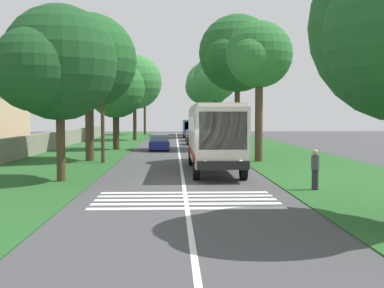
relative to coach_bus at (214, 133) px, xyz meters
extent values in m
plane|color=#424244|center=(-4.58, 1.80, -2.15)|extent=(160.00, 160.00, 0.00)
cube|color=#235623|center=(10.42, 10.00, -2.13)|extent=(120.00, 8.00, 0.04)
cube|color=#235623|center=(10.42, -6.40, -2.13)|extent=(120.00, 8.00, 0.04)
cube|color=silver|center=(10.42, 1.80, -2.14)|extent=(110.00, 0.16, 0.01)
cube|color=silver|center=(-0.03, 0.00, -0.05)|extent=(11.00, 2.50, 2.90)
cube|color=slate|center=(0.27, 0.00, 0.48)|extent=(9.68, 2.54, 0.85)
cube|color=slate|center=(-5.49, 0.00, 0.30)|extent=(0.08, 2.20, 1.74)
cube|color=red|center=(-0.03, 0.00, -1.05)|extent=(10.78, 2.53, 0.36)
cube|color=silver|center=(-0.03, 0.00, 1.49)|extent=(10.56, 2.30, 0.18)
cube|color=black|center=(-5.61, 0.00, -1.28)|extent=(0.16, 2.40, 0.40)
sphere|color=#F2EDCC|center=(-5.55, 0.80, -1.15)|extent=(0.24, 0.24, 0.24)
sphere|color=#F2EDCC|center=(-5.55, -0.81, -1.15)|extent=(0.24, 0.24, 0.24)
cylinder|color=black|center=(-3.93, 1.15, -1.60)|extent=(1.10, 0.32, 1.10)
cylinder|color=black|center=(3.47, 1.15, -1.60)|extent=(1.10, 0.32, 1.10)
cylinder|color=black|center=(-3.93, -1.15, -1.60)|extent=(1.10, 0.32, 1.10)
cylinder|color=black|center=(3.47, -1.15, -1.60)|extent=(1.10, 0.32, 1.10)
cube|color=silver|center=(-11.65, 1.80, -2.14)|extent=(0.45, 6.80, 0.01)
cube|color=silver|center=(-10.75, 1.80, -2.14)|extent=(0.45, 6.80, 0.01)
cube|color=silver|center=(-9.85, 1.80, -2.14)|extent=(0.45, 6.80, 0.01)
cube|color=silver|center=(-8.95, 1.80, -2.14)|extent=(0.45, 6.80, 0.01)
cube|color=silver|center=(-8.05, 1.80, -2.14)|extent=(0.45, 6.80, 0.01)
cube|color=navy|center=(17.95, 3.53, -1.62)|extent=(4.30, 1.75, 0.70)
cube|color=slate|center=(17.85, 3.53, -0.99)|extent=(2.00, 1.61, 0.55)
cylinder|color=black|center=(16.60, 4.31, -1.83)|extent=(0.64, 0.22, 0.64)
cylinder|color=black|center=(19.30, 4.31, -1.83)|extent=(0.64, 0.22, 0.64)
cylinder|color=black|center=(16.60, 2.75, -1.83)|extent=(0.64, 0.22, 0.64)
cylinder|color=black|center=(19.30, 2.75, -1.83)|extent=(0.64, 0.22, 0.64)
cube|color=black|center=(27.55, -0.04, -1.62)|extent=(4.30, 1.75, 0.70)
cube|color=slate|center=(27.45, -0.04, -0.99)|extent=(2.00, 1.61, 0.55)
cylinder|color=black|center=(26.20, 0.74, -1.83)|extent=(0.64, 0.22, 0.64)
cylinder|color=black|center=(28.90, 0.74, -1.83)|extent=(0.64, 0.22, 0.64)
cylinder|color=black|center=(26.20, -0.82, -1.83)|extent=(0.64, 0.22, 0.64)
cylinder|color=black|center=(28.90, -0.82, -1.83)|extent=(0.64, 0.22, 0.64)
cube|color=#B21E1E|center=(35.59, -0.11, -1.62)|extent=(4.30, 1.75, 0.70)
cube|color=slate|center=(35.49, -0.11, -0.99)|extent=(2.00, 1.61, 0.55)
cylinder|color=black|center=(34.24, 0.67, -1.83)|extent=(0.64, 0.22, 0.64)
cylinder|color=black|center=(36.94, 0.67, -1.83)|extent=(0.64, 0.22, 0.64)
cylinder|color=black|center=(34.24, -0.89, -1.83)|extent=(0.64, 0.22, 0.64)
cylinder|color=black|center=(36.94, -0.89, -1.83)|extent=(0.64, 0.22, 0.64)
cube|color=teal|center=(46.47, -0.17, -0.67)|extent=(6.00, 2.10, 2.10)
cube|color=slate|center=(46.67, -0.17, -0.29)|extent=(5.04, 2.13, 0.70)
cube|color=slate|center=(43.50, -0.17, -0.46)|extent=(0.06, 1.76, 1.18)
cylinder|color=black|center=(44.57, 0.78, -1.77)|extent=(0.76, 0.24, 0.76)
cylinder|color=black|center=(48.37, 0.78, -1.77)|extent=(0.76, 0.24, 0.76)
cylinder|color=black|center=(44.57, -1.12, -1.77)|extent=(0.76, 0.24, 0.76)
cylinder|color=black|center=(48.37, -1.12, -1.77)|extent=(0.76, 0.24, 0.76)
cylinder|color=#4C3826|center=(6.75, 8.02, 0.41)|extent=(0.58, 0.58, 5.03)
sphere|color=#1E5623|center=(6.75, 8.02, 4.72)|extent=(6.52, 6.52, 6.52)
sphere|color=#1E5623|center=(8.71, 8.02, 4.23)|extent=(4.35, 4.35, 4.35)
sphere|color=#1E5623|center=(5.12, 8.99, 4.23)|extent=(4.12, 4.12, 4.12)
cylinder|color=#4C3826|center=(56.12, 6.98, 1.33)|extent=(0.39, 0.39, 6.87)
sphere|color=#337A38|center=(56.12, 6.98, 6.07)|extent=(4.72, 4.72, 4.72)
sphere|color=#337A38|center=(57.54, 6.98, 5.71)|extent=(2.84, 2.84, 2.84)
sphere|color=#337A38|center=(54.94, 7.69, 5.71)|extent=(3.13, 3.13, 3.13)
cylinder|color=#3D2D1E|center=(18.69, 7.53, -0.06)|extent=(0.58, 0.58, 4.09)
sphere|color=#286B2D|center=(18.69, 7.53, 3.45)|extent=(5.33, 5.33, 5.33)
sphere|color=#286B2D|center=(20.29, 7.53, 3.05)|extent=(3.22, 3.22, 3.22)
sphere|color=#286B2D|center=(17.36, 8.33, 3.05)|extent=(3.17, 3.17, 3.17)
cylinder|color=#3D2D1E|center=(37.07, 7.19, 0.64)|extent=(0.45, 0.45, 5.48)
sphere|color=#337A38|center=(37.07, 7.19, 5.27)|extent=(6.89, 6.89, 6.89)
sphere|color=#337A38|center=(39.14, 7.19, 4.75)|extent=(3.91, 3.91, 3.91)
sphere|color=#337A38|center=(35.35, 8.23, 4.75)|extent=(4.35, 4.35, 4.35)
cylinder|color=#4C3826|center=(-4.41, 7.57, -0.07)|extent=(0.41, 0.41, 4.08)
sphere|color=#19471E|center=(-4.41, 7.57, 3.46)|extent=(5.41, 5.41, 5.41)
sphere|color=#19471E|center=(-2.78, 7.57, 3.05)|extent=(3.33, 3.33, 3.33)
sphere|color=#19471E|center=(-5.76, 8.38, 3.05)|extent=(3.80, 3.80, 3.80)
cylinder|color=#4C3826|center=(45.46, -3.74, 1.25)|extent=(0.40, 0.40, 6.71)
sphere|color=#337A38|center=(45.46, -3.74, 6.40)|extent=(6.52, 6.52, 6.52)
sphere|color=#337A38|center=(47.42, -3.74, 5.91)|extent=(3.63, 3.63, 3.63)
sphere|color=#337A38|center=(43.83, -2.76, 5.91)|extent=(3.85, 3.85, 3.85)
cylinder|color=#4C3826|center=(18.94, -3.64, 1.34)|extent=(0.50, 0.50, 6.88)
sphere|color=#1E5623|center=(18.94, -3.64, 6.74)|extent=(7.13, 7.13, 7.13)
sphere|color=#1E5623|center=(21.08, -3.64, 6.20)|extent=(4.85, 4.85, 4.85)
sphere|color=#1E5623|center=(17.16, -2.57, 6.20)|extent=(3.95, 3.95, 3.95)
sphere|color=#1E5623|center=(-12.83, -4.34, 3.11)|extent=(3.61, 3.61, 3.61)
cylinder|color=#4C3826|center=(5.98, -3.52, 0.89)|extent=(0.52, 0.52, 5.99)
sphere|color=#286B2D|center=(5.98, -3.52, 5.12)|extent=(4.49, 4.49, 4.49)
sphere|color=#286B2D|center=(7.33, -3.52, 4.79)|extent=(3.30, 3.30, 3.30)
sphere|color=#286B2D|center=(4.86, -2.84, 4.79)|extent=(2.71, 2.71, 2.71)
cylinder|color=#4C3826|center=(55.79, -3.43, 1.03)|extent=(0.36, 0.36, 6.26)
sphere|color=#337A38|center=(55.79, -3.43, 6.18)|extent=(7.37, 7.37, 7.37)
sphere|color=#337A38|center=(58.01, -3.43, 5.63)|extent=(4.13, 4.13, 4.13)
sphere|color=#337A38|center=(53.95, -2.32, 5.63)|extent=(5.45, 5.45, 5.45)
cylinder|color=#473828|center=(5.25, 6.92, 1.41)|extent=(0.24, 0.24, 7.02)
cube|color=#3D3326|center=(5.25, 6.92, 4.32)|extent=(0.12, 1.40, 0.12)
cube|color=gray|center=(15.42, 13.40, -1.31)|extent=(70.00, 0.40, 1.59)
cylinder|color=#26262D|center=(-7.69, -3.64, -1.68)|extent=(0.28, 0.28, 0.85)
cylinder|color=#3F3F47|center=(-7.69, -3.64, -0.96)|extent=(0.34, 0.34, 0.60)
sphere|color=tan|center=(-7.69, -3.64, -0.54)|extent=(0.24, 0.24, 0.24)
camera|label=1|loc=(-28.99, 2.24, 0.97)|focal=48.53mm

